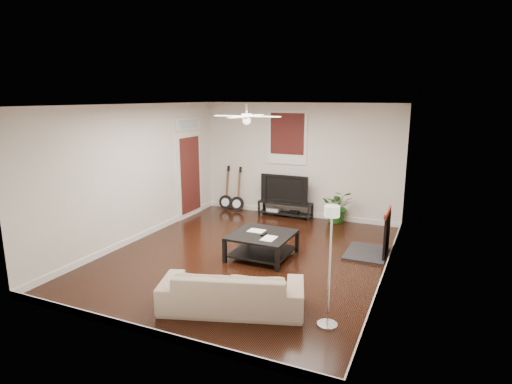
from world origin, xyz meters
TOP-DOWN VIEW (x-y plane):
  - room at (0.00, 0.00)m, footprint 5.01×6.01m
  - brick_accent at (2.49, 1.00)m, footprint 0.02×2.20m
  - fireplace at (2.20, 1.00)m, footprint 0.80×1.10m
  - window_back at (-0.30, 2.97)m, footprint 1.00×0.06m
  - door_left at (-2.46, 1.90)m, footprint 0.08×1.00m
  - tv_stand at (-0.26, 2.78)m, footprint 1.35×0.36m
  - tv at (-0.26, 2.80)m, footprint 1.21×0.16m
  - coffee_table at (0.28, 0.04)m, footprint 1.11×1.11m
  - sofa at (0.67, -1.94)m, footprint 2.15×1.37m
  - floor_lamp at (2.02, -1.84)m, footprint 0.34×0.34m
  - potted_plant at (1.05, 2.82)m, footprint 0.83×0.76m
  - guitar_left at (-1.92, 2.75)m, footprint 0.39×0.30m
  - guitar_right at (-1.57, 2.72)m, footprint 0.41×0.33m
  - ceiling_fan at (0.00, 0.00)m, footprint 1.24×1.24m

SIDE VIEW (x-z plane):
  - tv_stand at x=-0.26m, z-range 0.00..0.38m
  - coffee_table at x=0.28m, z-range 0.00..0.46m
  - sofa at x=0.67m, z-range 0.00..0.59m
  - potted_plant at x=1.05m, z-range 0.00..0.80m
  - fireplace at x=2.20m, z-range 0.00..0.92m
  - guitar_left at x=-1.92m, z-range 0.00..1.18m
  - guitar_right at x=-1.57m, z-range 0.00..1.18m
  - tv at x=-0.26m, z-range 0.38..1.08m
  - floor_lamp at x=2.02m, z-range 0.00..1.64m
  - door_left at x=-2.46m, z-range 0.00..2.50m
  - room at x=0.00m, z-range 0.00..2.80m
  - brick_accent at x=2.49m, z-range 0.00..2.80m
  - window_back at x=-0.30m, z-range 1.30..2.60m
  - ceiling_fan at x=0.00m, z-range 2.44..2.76m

